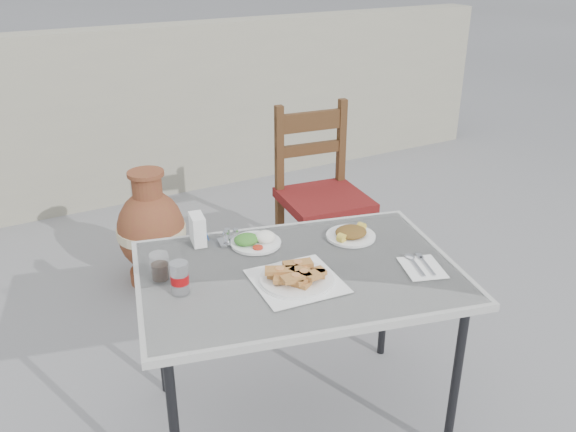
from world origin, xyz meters
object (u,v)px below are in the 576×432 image
salad_chopped_plate (351,234)px  chair (321,194)px  pide_plate (296,275)px  cafe_table (298,281)px  soda_can (180,278)px  terracotta_urn (152,232)px  condiment_caddy (229,238)px  cola_glass (160,268)px  napkin_holder (198,229)px  salad_rice_plate (255,240)px

salad_chopped_plate → chair: size_ratio=0.20×
salad_chopped_plate → pide_plate: bearing=-152.0°
cafe_table → chair: size_ratio=1.32×
soda_can → terracotta_urn: 1.36m
salad_chopped_plate → condiment_caddy: condiment_caddy is taller
chair → terracotta_urn: bearing=160.8°
cola_glass → napkin_holder: napkin_holder is taller
pide_plate → soda_can: bearing=161.1°
napkin_holder → cafe_table: bearing=-47.2°
salad_chopped_plate → napkin_holder: bearing=155.8°
cafe_table → cola_glass: size_ratio=13.59×
soda_can → cafe_table: bearing=-7.7°
salad_rice_plate → condiment_caddy: 0.10m
salad_chopped_plate → chair: (0.36, 0.80, -0.20)m
napkin_holder → pide_plate: bearing=-56.8°
pide_plate → terracotta_urn: 1.45m
cola_glass → condiment_caddy: bearing=22.3°
cafe_table → salad_chopped_plate: size_ratio=6.60×
napkin_holder → chair: chair is taller
chair → terracotta_urn: size_ratio=1.49×
salad_chopped_plate → soda_can: bearing=-175.2°
cafe_table → napkin_holder: bearing=123.2°
salad_rice_plate → chair: bearing=43.3°
cola_glass → chair: (1.11, 0.74, -0.23)m
soda_can → chair: size_ratio=0.11×
cafe_table → napkin_holder: (-0.23, 0.36, 0.11)m
pide_plate → cola_glass: (-0.40, 0.24, 0.01)m
cola_glass → chair: chair is taller
cola_glass → condiment_caddy: (0.31, 0.13, -0.02)m
soda_can → napkin_holder: (0.18, 0.30, 0.00)m
condiment_caddy → cola_glass: bearing=-157.7°
pide_plate → condiment_caddy: size_ratio=3.37×
pide_plate → salad_rice_plate: (-0.00, 0.31, -0.01)m
pide_plate → napkin_holder: napkin_holder is taller
salad_rice_plate → condiment_caddy: (-0.08, 0.06, 0.00)m
chair → napkin_holder: bearing=-141.3°
terracotta_urn → napkin_holder: bearing=-94.8°
salad_rice_plate → napkin_holder: napkin_holder is taller
cola_glass → napkin_holder: size_ratio=0.81×
cafe_table → condiment_caddy: bearing=113.4°
soda_can → condiment_caddy: 0.38m
cafe_table → soda_can: size_ratio=11.71×
soda_can → napkin_holder: bearing=59.1°
soda_can → chair: (1.08, 0.86, -0.24)m
salad_rice_plate → terracotta_urn: size_ratio=0.30×
cafe_table → soda_can: soda_can is taller
pide_plate → condiment_caddy: 0.38m
cafe_table → salad_chopped_plate: bearing=21.2°
cafe_table → salad_rice_plate: size_ratio=6.61×
soda_can → cola_glass: bearing=104.5°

